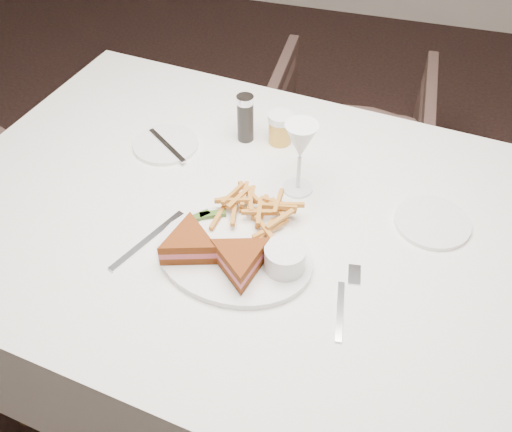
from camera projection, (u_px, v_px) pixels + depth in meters
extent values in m
plane|color=black|center=(281.00, 349.00, 1.86)|extent=(5.00, 5.00, 0.00)
cube|color=white|center=(261.00, 319.00, 1.49)|extent=(1.55, 1.13, 0.75)
imported|color=#4D352F|center=(347.00, 132.00, 2.20)|extent=(0.61, 0.58, 0.60)
ellipsoid|color=white|center=(234.00, 255.00, 1.14)|extent=(0.35, 0.29, 0.01)
cube|color=silver|center=(148.00, 240.00, 1.17)|extent=(0.09, 0.20, 0.00)
cylinder|color=white|center=(166.00, 144.00, 1.40)|extent=(0.16, 0.16, 0.01)
cylinder|color=white|center=(432.00, 222.00, 1.21)|extent=(0.16, 0.16, 0.01)
cylinder|color=black|center=(245.00, 118.00, 1.38)|extent=(0.04, 0.04, 0.12)
cylinder|color=gold|center=(280.00, 128.00, 1.39)|extent=(0.06, 0.06, 0.08)
cube|color=#395A1F|center=(213.00, 215.00, 1.20)|extent=(0.06, 0.04, 0.01)
cube|color=#395A1F|center=(198.00, 217.00, 1.20)|extent=(0.05, 0.05, 0.01)
cylinder|color=white|center=(285.00, 258.00, 1.09)|extent=(0.08, 0.08, 0.05)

